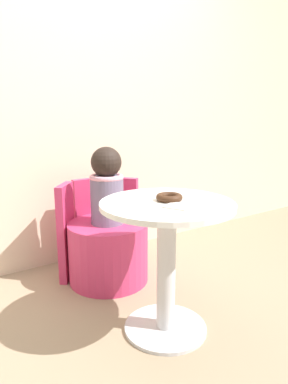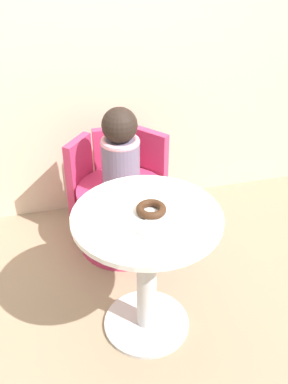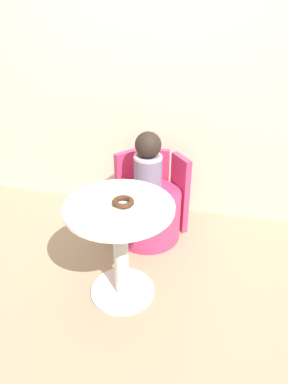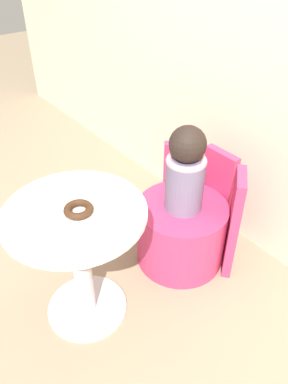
{
  "view_description": "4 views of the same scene",
  "coord_description": "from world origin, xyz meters",
  "px_view_note": "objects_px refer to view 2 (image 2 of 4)",
  "views": [
    {
      "loc": [
        -1.0,
        -1.25,
        1.08
      ],
      "look_at": [
        0.05,
        0.29,
        0.66
      ],
      "focal_mm": 32.0,
      "sensor_mm": 36.0,
      "label": 1
    },
    {
      "loc": [
        -0.41,
        -1.48,
        1.8
      ],
      "look_at": [
        0.04,
        0.26,
        0.61
      ],
      "focal_mm": 42.0,
      "sensor_mm": 36.0,
      "label": 2
    },
    {
      "loc": [
        0.51,
        -1.59,
        1.71
      ],
      "look_at": [
        0.06,
        0.27,
        0.62
      ],
      "focal_mm": 32.0,
      "sensor_mm": 36.0,
      "label": 3
    },
    {
      "loc": [
        1.16,
        -0.55,
        1.71
      ],
      "look_at": [
        0.01,
        0.35,
        0.64
      ],
      "focal_mm": 35.0,
      "sensor_mm": 36.0,
      "label": 4
    }
  ],
  "objects_px": {
    "round_table": "(147,254)",
    "child_figure": "(121,151)",
    "tub_chair": "(123,217)",
    "donut": "(152,209)"
  },
  "relations": [
    {
      "from": "round_table",
      "to": "child_figure",
      "type": "distance_m",
      "value": 0.68
    },
    {
      "from": "round_table",
      "to": "tub_chair",
      "type": "bearing_deg",
      "value": 87.64
    },
    {
      "from": "tub_chair",
      "to": "round_table",
      "type": "bearing_deg",
      "value": -92.36
    },
    {
      "from": "tub_chair",
      "to": "donut",
      "type": "xyz_separation_m",
      "value": [
        -0.0,
        -0.64,
        0.5
      ]
    },
    {
      "from": "child_figure",
      "to": "donut",
      "type": "bearing_deg",
      "value": -90.08
    },
    {
      "from": "round_table",
      "to": "tub_chair",
      "type": "height_order",
      "value": "round_table"
    },
    {
      "from": "tub_chair",
      "to": "donut",
      "type": "relative_size",
      "value": 4.03
    },
    {
      "from": "donut",
      "to": "tub_chair",
      "type": "bearing_deg",
      "value": 89.92
    },
    {
      "from": "round_table",
      "to": "tub_chair",
      "type": "relative_size",
      "value": 1.3
    },
    {
      "from": "donut",
      "to": "child_figure",
      "type": "bearing_deg",
      "value": 89.92
    }
  ]
}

